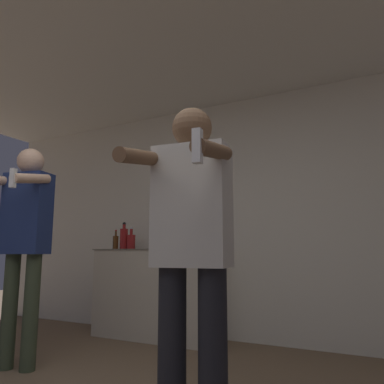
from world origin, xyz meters
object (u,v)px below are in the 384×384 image
Objects in this scene: bottle_red_label at (131,241)px; bottle_short_whiskey at (124,238)px; person_woman_foreground at (191,245)px; bottle_tall_gin at (116,242)px; person_man_side at (25,232)px.

bottle_red_label is 0.11m from bottle_short_whiskey.
bottle_red_label is at bearing 133.88° from person_woman_foreground.
bottle_red_label reaches higher than bottle_tall_gin.
person_woman_foreground is at bearing -42.65° from bottle_tall_gin.
bottle_red_label is 1.12× the size of bottle_tall_gin.
bottle_short_whiskey is 0.18× the size of person_man_side.
person_woman_foreground reaches higher than bottle_tall_gin.
bottle_tall_gin is at bearing 137.35° from person_woman_foreground.
bottle_red_label is 1.39m from person_man_side.
bottle_short_whiskey is 1.37× the size of bottle_tall_gin.
bottle_short_whiskey is 2.55m from person_woman_foreground.
person_man_side reaches higher than person_woman_foreground.
person_man_side is (-1.73, 0.39, 0.13)m from person_woman_foreground.
bottle_tall_gin is at bearing 180.00° from bottle_red_label.
person_man_side is (0.09, -1.39, 0.00)m from bottle_short_whiskey.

